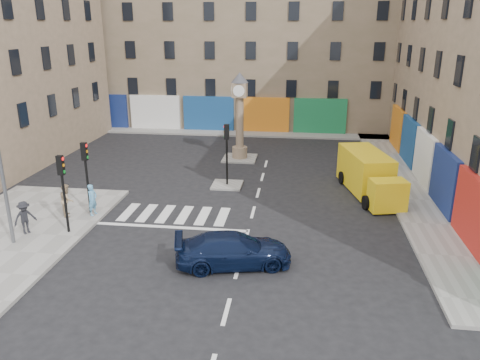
% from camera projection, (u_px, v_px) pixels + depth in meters
% --- Properties ---
extents(ground, '(120.00, 120.00, 0.00)m').
position_uv_depth(ground, '(244.00, 247.00, 20.77)').
color(ground, black).
rests_on(ground, ground).
extents(sidewalk_right, '(2.60, 30.00, 0.15)m').
position_uv_depth(sidewalk_right, '(402.00, 181.00, 29.10)').
color(sidewalk_right, gray).
rests_on(sidewalk_right, ground).
extents(sidewalk_far, '(32.00, 2.40, 0.15)m').
position_uv_depth(sidewalk_far, '(229.00, 133.00, 42.11)').
color(sidewalk_far, gray).
rests_on(sidewalk_far, ground).
extents(island_near, '(1.80, 1.80, 0.12)m').
position_uv_depth(island_near, '(227.00, 185.00, 28.52)').
color(island_near, gray).
rests_on(island_near, ground).
extents(island_far, '(2.40, 2.40, 0.12)m').
position_uv_depth(island_far, '(240.00, 158.00, 34.16)').
color(island_far, gray).
rests_on(island_far, ground).
extents(building_far, '(32.00, 10.00, 17.00)m').
position_uv_depth(building_far, '(238.00, 34.00, 44.89)').
color(building_far, '#826D57').
rests_on(building_far, ground).
extents(traffic_light_left_near, '(0.28, 0.22, 3.70)m').
position_uv_depth(traffic_light_left_near, '(63.00, 182.00, 21.14)').
color(traffic_light_left_near, black).
rests_on(traffic_light_left_near, sidewalk_left).
extents(traffic_light_left_far, '(0.28, 0.22, 3.70)m').
position_uv_depth(traffic_light_left_far, '(86.00, 166.00, 23.39)').
color(traffic_light_left_far, black).
rests_on(traffic_light_left_far, sidewalk_left).
extents(traffic_light_island, '(0.28, 0.22, 3.70)m').
position_uv_depth(traffic_light_island, '(227.00, 145.00, 27.71)').
color(traffic_light_island, black).
rests_on(traffic_light_island, island_near).
extents(clock_pillar, '(1.20, 1.20, 6.10)m').
position_uv_depth(clock_pillar, '(240.00, 111.00, 33.05)').
color(clock_pillar, '#927860').
rests_on(clock_pillar, island_far).
extents(navy_sedan, '(5.03, 2.98, 1.37)m').
position_uv_depth(navy_sedan, '(233.00, 250.00, 18.99)').
color(navy_sedan, black).
rests_on(navy_sedan, ground).
extents(yellow_van, '(3.29, 6.63, 2.32)m').
position_uv_depth(yellow_van, '(369.00, 174.00, 26.96)').
color(yellow_van, yellow).
rests_on(yellow_van, ground).
extents(pedestrian_blue, '(0.51, 0.66, 1.61)m').
position_uv_depth(pedestrian_blue, '(92.00, 200.00, 23.62)').
color(pedestrian_blue, '#579CC9').
rests_on(pedestrian_blue, sidewalk_left).
extents(pedestrian_tan, '(0.91, 1.00, 1.66)m').
position_uv_depth(pedestrian_tan, '(67.00, 200.00, 23.54)').
color(pedestrian_tan, '#A08462').
rests_on(pedestrian_tan, sidewalk_left).
extents(pedestrian_dark, '(1.08, 1.16, 1.57)m').
position_uv_depth(pedestrian_dark, '(25.00, 217.00, 21.52)').
color(pedestrian_dark, black).
rests_on(pedestrian_dark, sidewalk_left).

